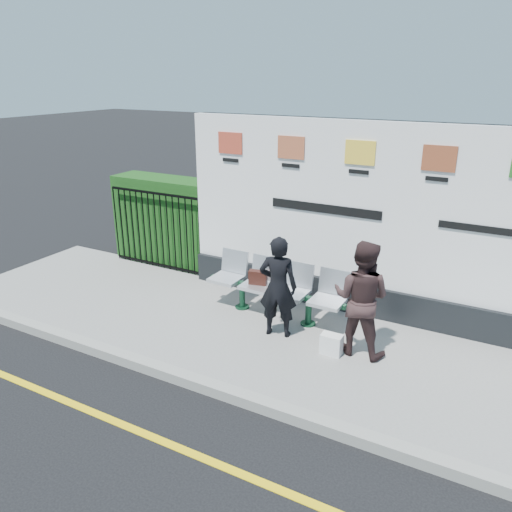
{
  "coord_description": "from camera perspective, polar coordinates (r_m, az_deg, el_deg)",
  "views": [
    {
      "loc": [
        1.55,
        -3.36,
        3.76
      ],
      "look_at": [
        -1.7,
        2.62,
        1.25
      ],
      "focal_mm": 35.0,
      "sensor_mm": 36.0,
      "label": 1
    }
  ],
  "objects": [
    {
      "name": "ground",
      "position": [
        5.27,
        2.89,
        -25.23
      ],
      "size": [
        80.0,
        80.0,
        0.0
      ],
      "primitive_type": "plane",
      "color": "black"
    },
    {
      "name": "pavement",
      "position": [
        7.1,
        11.88,
        -11.64
      ],
      "size": [
        14.0,
        3.0,
        0.12
      ],
      "primitive_type": "cube",
      "color": "gray",
      "rests_on": "ground"
    },
    {
      "name": "kerb",
      "position": [
        5.92,
        7.34,
        -18.51
      ],
      "size": [
        14.0,
        0.18,
        0.14
      ],
      "primitive_type": "cube",
      "color": "gray",
      "rests_on": "ground"
    },
    {
      "name": "yellow_line",
      "position": [
        5.27,
        2.89,
        -25.2
      ],
      "size": [
        14.0,
        0.1,
        0.01
      ],
      "primitive_type": "cube",
      "color": "yellow",
      "rests_on": "ground"
    },
    {
      "name": "billboard",
      "position": [
        7.65,
        19.19,
        1.28
      ],
      "size": [
        8.0,
        0.3,
        3.0
      ],
      "color": "black",
      "rests_on": "pavement"
    },
    {
      "name": "hedge",
      "position": [
        10.2,
        -9.8,
        4.05
      ],
      "size": [
        2.35,
        0.7,
        1.7
      ],
      "primitive_type": "cube",
      "color": "#184615",
      "rests_on": "pavement"
    },
    {
      "name": "railing",
      "position": [
        9.89,
        -11.37,
        2.95
      ],
      "size": [
        2.05,
        0.06,
        1.54
      ],
      "primitive_type": null,
      "color": "black",
      "rests_on": "pavement"
    },
    {
      "name": "bench",
      "position": [
        7.9,
        2.1,
        -5.25
      ],
      "size": [
        2.27,
        0.63,
        0.48
      ],
      "primitive_type": null,
      "rotation": [
        0.0,
        0.0,
        -0.02
      ],
      "color": "silver",
      "rests_on": "pavement"
    },
    {
      "name": "woman_left",
      "position": [
        7.15,
        2.53,
        -3.55
      ],
      "size": [
        0.62,
        0.48,
        1.52
      ],
      "primitive_type": "imported",
      "rotation": [
        0.0,
        0.0,
        3.38
      ],
      "color": "black",
      "rests_on": "pavement"
    },
    {
      "name": "woman_right",
      "position": [
        6.82,
        11.92,
        -4.75
      ],
      "size": [
        0.79,
        0.62,
        1.62
      ],
      "primitive_type": "imported",
      "rotation": [
        0.0,
        0.0,
        3.13
      ],
      "color": "#342222",
      "rests_on": "pavement"
    },
    {
      "name": "handbag_brown",
      "position": [
        7.89,
        0.22,
        -2.47
      ],
      "size": [
        0.31,
        0.18,
        0.22
      ],
      "primitive_type": "cube",
      "rotation": [
        0.0,
        0.0,
        0.22
      ],
      "color": "black",
      "rests_on": "bench"
    },
    {
      "name": "carrier_bag_white",
      "position": [
        7.0,
        8.61,
        -9.95
      ],
      "size": [
        0.29,
        0.17,
        0.29
      ],
      "primitive_type": "cube",
      "color": "white",
      "rests_on": "pavement"
    }
  ]
}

